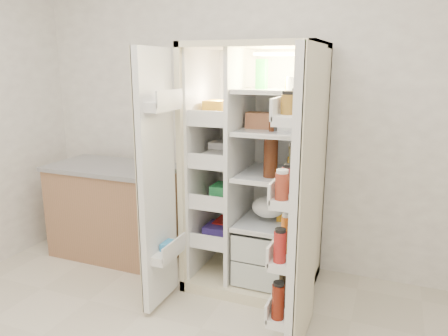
% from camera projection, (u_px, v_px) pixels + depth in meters
% --- Properties ---
extents(wall_back, '(4.00, 0.02, 2.70)m').
position_uv_depth(wall_back, '(257.00, 103.00, 3.41)').
color(wall_back, white).
rests_on(wall_back, floor).
extents(refrigerator, '(0.92, 0.70, 1.80)m').
position_uv_depth(refrigerator, '(259.00, 189.00, 3.19)').
color(refrigerator, beige).
rests_on(refrigerator, floor).
extents(freezer_door, '(0.15, 0.40, 1.72)m').
position_uv_depth(freezer_door, '(157.00, 183.00, 2.80)').
color(freezer_door, white).
rests_on(freezer_door, floor).
extents(fridge_door, '(0.17, 0.58, 1.72)m').
position_uv_depth(fridge_door, '(302.00, 208.00, 2.36)').
color(fridge_door, white).
rests_on(fridge_door, floor).
extents(kitchen_counter, '(1.12, 0.59, 0.81)m').
position_uv_depth(kitchen_counter, '(116.00, 210.00, 3.72)').
color(kitchen_counter, '#8F6247').
rests_on(kitchen_counter, floor).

